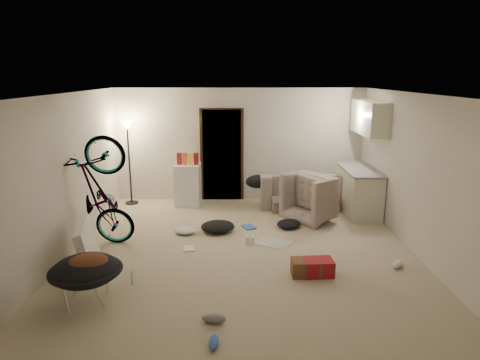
{
  "coord_description": "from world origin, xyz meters",
  "views": [
    {
      "loc": [
        -0.11,
        -6.45,
        2.78
      ],
      "look_at": [
        -0.02,
        0.6,
        1.03
      ],
      "focal_mm": 32.0,
      "sensor_mm": 36.0,
      "label": 1
    }
  ],
  "objects_px": {
    "kitchen_counter": "(358,191)",
    "mini_fridge": "(188,185)",
    "floor_lamp": "(128,145)",
    "bicycle": "(102,217)",
    "drink_case_a": "(306,268)",
    "armchair": "(320,201)",
    "juicer": "(250,240)",
    "saucer_chair": "(86,277)",
    "sofa": "(302,193)",
    "tv_box": "(87,245)",
    "drink_case_b": "(318,267)"
  },
  "relations": [
    {
      "from": "kitchen_counter",
      "to": "mini_fridge",
      "type": "xyz_separation_m",
      "value": [
        -3.56,
        0.55,
        0.01
      ]
    },
    {
      "from": "mini_fridge",
      "to": "floor_lamp",
      "type": "bearing_deg",
      "value": 177.63
    },
    {
      "from": "bicycle",
      "to": "drink_case_a",
      "type": "xyz_separation_m",
      "value": [
        3.19,
        -1.12,
        -0.38
      ]
    },
    {
      "from": "floor_lamp",
      "to": "armchair",
      "type": "relative_size",
      "value": 1.78
    },
    {
      "from": "juicer",
      "to": "kitchen_counter",
      "type": "bearing_deg",
      "value": 37.26
    },
    {
      "from": "bicycle",
      "to": "saucer_chair",
      "type": "relative_size",
      "value": 2.16
    },
    {
      "from": "saucer_chair",
      "to": "sofa",
      "type": "bearing_deg",
      "value": 51.23
    },
    {
      "from": "bicycle",
      "to": "juicer",
      "type": "height_order",
      "value": "bicycle"
    },
    {
      "from": "tv_box",
      "to": "drink_case_b",
      "type": "bearing_deg",
      "value": -18.94
    },
    {
      "from": "tv_box",
      "to": "sofa",
      "type": "bearing_deg",
      "value": 26.17
    },
    {
      "from": "mini_fridge",
      "to": "sofa",
      "type": "bearing_deg",
      "value": -0.18
    },
    {
      "from": "armchair",
      "to": "juicer",
      "type": "xyz_separation_m",
      "value": [
        -1.45,
        -1.44,
        -0.25
      ]
    },
    {
      "from": "floor_lamp",
      "to": "mini_fridge",
      "type": "bearing_deg",
      "value": -4.5
    },
    {
      "from": "armchair",
      "to": "tv_box",
      "type": "distance_m",
      "value": 4.49
    },
    {
      "from": "sofa",
      "to": "saucer_chair",
      "type": "bearing_deg",
      "value": 48.47
    },
    {
      "from": "floor_lamp",
      "to": "sofa",
      "type": "height_order",
      "value": "floor_lamp"
    },
    {
      "from": "saucer_chair",
      "to": "juicer",
      "type": "bearing_deg",
      "value": 42.37
    },
    {
      "from": "sofa",
      "to": "armchair",
      "type": "relative_size",
      "value": 1.82
    },
    {
      "from": "mini_fridge",
      "to": "armchair",
      "type": "bearing_deg",
      "value": -15.23
    },
    {
      "from": "kitchen_counter",
      "to": "floor_lamp",
      "type": "bearing_deg",
      "value": 172.34
    },
    {
      "from": "juicer",
      "to": "drink_case_a",
      "type": "bearing_deg",
      "value": -56.47
    },
    {
      "from": "armchair",
      "to": "floor_lamp",
      "type": "bearing_deg",
      "value": 41.39
    },
    {
      "from": "mini_fridge",
      "to": "kitchen_counter",
      "type": "bearing_deg",
      "value": -6.65
    },
    {
      "from": "sofa",
      "to": "tv_box",
      "type": "relative_size",
      "value": 1.83
    },
    {
      "from": "sofa",
      "to": "armchair",
      "type": "height_order",
      "value": "armchair"
    },
    {
      "from": "tv_box",
      "to": "drink_case_a",
      "type": "bearing_deg",
      "value": -19.37
    },
    {
      "from": "bicycle",
      "to": "tv_box",
      "type": "height_order",
      "value": "bicycle"
    },
    {
      "from": "armchair",
      "to": "drink_case_b",
      "type": "height_order",
      "value": "armchair"
    },
    {
      "from": "drink_case_a",
      "to": "armchair",
      "type": "bearing_deg",
      "value": 74.78
    },
    {
      "from": "tv_box",
      "to": "bicycle",
      "type": "bearing_deg",
      "value": 76.91
    },
    {
      "from": "drink_case_a",
      "to": "mini_fridge",
      "type": "bearing_deg",
      "value": 120.53
    },
    {
      "from": "floor_lamp",
      "to": "drink_case_b",
      "type": "relative_size",
      "value": 4.44
    },
    {
      "from": "saucer_chair",
      "to": "drink_case_b",
      "type": "distance_m",
      "value": 3.11
    },
    {
      "from": "drink_case_b",
      "to": "juicer",
      "type": "height_order",
      "value": "drink_case_b"
    },
    {
      "from": "armchair",
      "to": "tv_box",
      "type": "xyz_separation_m",
      "value": [
        -3.9,
        -2.23,
        0.0
      ]
    },
    {
      "from": "armchair",
      "to": "juicer",
      "type": "height_order",
      "value": "armchair"
    },
    {
      "from": "mini_fridge",
      "to": "tv_box",
      "type": "xyz_separation_m",
      "value": [
        -1.17,
        -3.08,
        -0.12
      ]
    },
    {
      "from": "sofa",
      "to": "juicer",
      "type": "relative_size",
      "value": 8.88
    },
    {
      "from": "kitchen_counter",
      "to": "saucer_chair",
      "type": "bearing_deg",
      "value": -140.21
    },
    {
      "from": "drink_case_b",
      "to": "bicycle",
      "type": "bearing_deg",
      "value": 157.99
    },
    {
      "from": "floor_lamp",
      "to": "armchair",
      "type": "xyz_separation_m",
      "value": [
        4.0,
        -0.95,
        -0.98
      ]
    },
    {
      "from": "armchair",
      "to": "saucer_chair",
      "type": "distance_m",
      "value": 4.86
    },
    {
      "from": "bicycle",
      "to": "mini_fridge",
      "type": "distance_m",
      "value": 2.59
    },
    {
      "from": "saucer_chair",
      "to": "floor_lamp",
      "type": "bearing_deg",
      "value": 96.19
    },
    {
      "from": "bicycle",
      "to": "drink_case_a",
      "type": "bearing_deg",
      "value": -106.23
    },
    {
      "from": "sofa",
      "to": "saucer_chair",
      "type": "height_order",
      "value": "saucer_chair"
    },
    {
      "from": "floor_lamp",
      "to": "mini_fridge",
      "type": "relative_size",
      "value": 2.01
    },
    {
      "from": "saucer_chair",
      "to": "tv_box",
      "type": "relative_size",
      "value": 0.87
    },
    {
      "from": "kitchen_counter",
      "to": "armchair",
      "type": "xyz_separation_m",
      "value": [
        -0.83,
        -0.3,
        -0.11
      ]
    },
    {
      "from": "sofa",
      "to": "juicer",
      "type": "bearing_deg",
      "value": 58.43
    }
  ]
}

